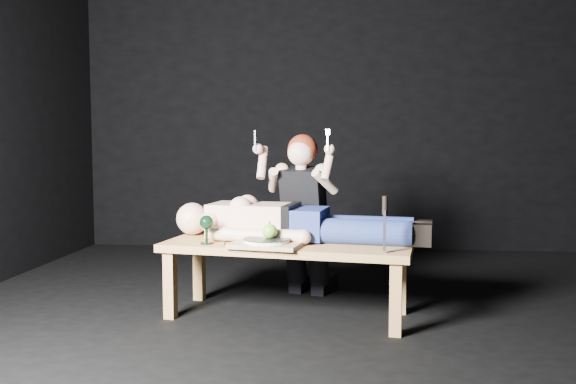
% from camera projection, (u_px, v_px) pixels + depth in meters
% --- Properties ---
extents(ground, '(5.00, 5.00, 0.00)m').
position_uv_depth(ground, '(331.00, 322.00, 3.49)').
color(ground, black).
rests_on(ground, ground).
extents(back_wall, '(5.00, 0.00, 5.00)m').
position_uv_depth(back_wall, '(337.00, 97.00, 5.85)').
color(back_wall, black).
rests_on(back_wall, ground).
extents(table, '(1.54, 0.78, 0.45)m').
position_uv_depth(table, '(287.00, 279.00, 3.61)').
color(table, '#C38849').
rests_on(table, ground).
extents(lying_man, '(1.53, 0.68, 0.26)m').
position_uv_depth(lying_man, '(299.00, 218.00, 3.69)').
color(lying_man, '#E4B094').
rests_on(lying_man, table).
extents(kneeling_woman, '(0.78, 0.83, 1.14)m').
position_uv_depth(kneeling_woman, '(307.00, 213.00, 4.09)').
color(kneeling_woman, black).
rests_on(kneeling_woman, ground).
extents(serving_tray, '(0.44, 0.35, 0.02)m').
position_uv_depth(serving_tray, '(266.00, 244.00, 3.45)').
color(serving_tray, tan).
rests_on(serving_tray, table).
extents(plate, '(0.31, 0.31, 0.02)m').
position_uv_depth(plate, '(266.00, 241.00, 3.45)').
color(plate, white).
rests_on(plate, serving_tray).
extents(apple, '(0.09, 0.09, 0.09)m').
position_uv_depth(apple, '(270.00, 231.00, 3.45)').
color(apple, '#489F26').
rests_on(apple, plate).
extents(goblet, '(0.10, 0.10, 0.17)m').
position_uv_depth(goblet, '(207.00, 230.00, 3.52)').
color(goblet, black).
rests_on(goblet, table).
extents(fork_flat, '(0.04, 0.16, 0.01)m').
position_uv_depth(fork_flat, '(223.00, 244.00, 3.52)').
color(fork_flat, '#B2B2B7').
rests_on(fork_flat, table).
extents(knife_flat, '(0.05, 0.15, 0.01)m').
position_uv_depth(knife_flat, '(296.00, 247.00, 3.41)').
color(knife_flat, '#B2B2B7').
rests_on(knife_flat, table).
extents(spoon_flat, '(0.06, 0.15, 0.01)m').
position_uv_depth(spoon_flat, '(293.00, 245.00, 3.46)').
color(spoon_flat, '#B2B2B7').
rests_on(spoon_flat, table).
extents(carving_knife, '(0.05, 0.05, 0.31)m').
position_uv_depth(carving_knife, '(385.00, 225.00, 3.23)').
color(carving_knife, '#B2B2B7').
rests_on(carving_knife, table).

